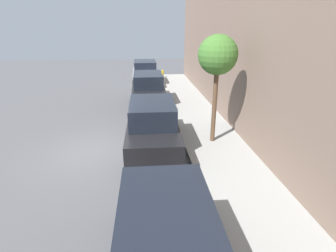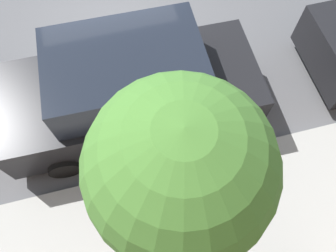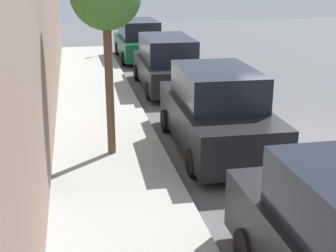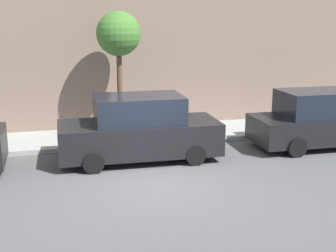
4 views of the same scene
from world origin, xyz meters
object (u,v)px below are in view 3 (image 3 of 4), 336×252
parking_meter_near (104,36)px  parked_minivan_nearest (139,40)px  parked_minivan_second (167,64)px  parked_suv_third (216,112)px

parking_meter_near → parked_minivan_nearest: bearing=158.5°
parked_minivan_second → parking_meter_near: parked_minivan_second is taller
parked_minivan_nearest → parking_meter_near: size_ratio=3.23×
parked_minivan_nearest → parked_minivan_second: same height
parked_minivan_second → parking_meter_near: 7.10m
parked_suv_third → parking_meter_near: bearing=-82.4°
parked_minivan_second → parking_meter_near: size_ratio=3.24×
parked_minivan_second → parked_suv_third: (0.05, 6.30, 0.01)m
parked_minivan_second → parked_suv_third: 6.30m
parked_minivan_nearest → parking_meter_near: parked_minivan_nearest is taller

